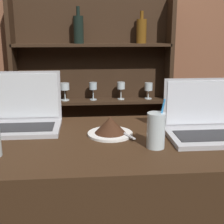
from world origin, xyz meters
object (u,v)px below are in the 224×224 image
cake_plate (110,127)px  laptop_far (208,125)px  laptop_near (20,116)px  water_glass (156,130)px

cake_plate → laptop_far: bearing=-6.2°
laptop_near → water_glass: size_ratio=1.90×
water_glass → cake_plate: bearing=135.1°
laptop_near → cake_plate: bearing=-18.3°
laptop_near → water_glass: 0.60m
laptop_far → laptop_near: bearing=167.7°
laptop_near → cake_plate: size_ratio=1.85×
laptop_near → laptop_far: 0.79m
laptop_far → cake_plate: bearing=173.8°
cake_plate → water_glass: size_ratio=1.02×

